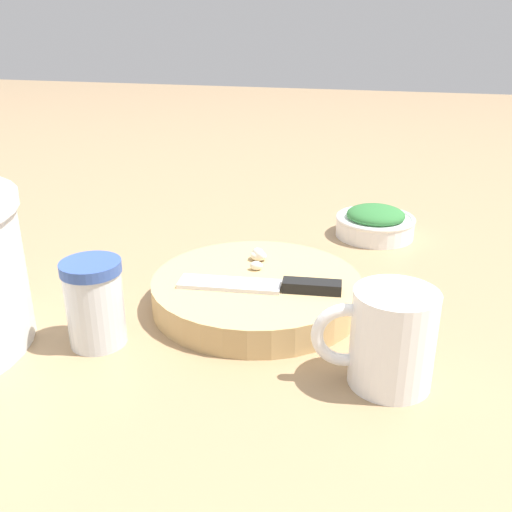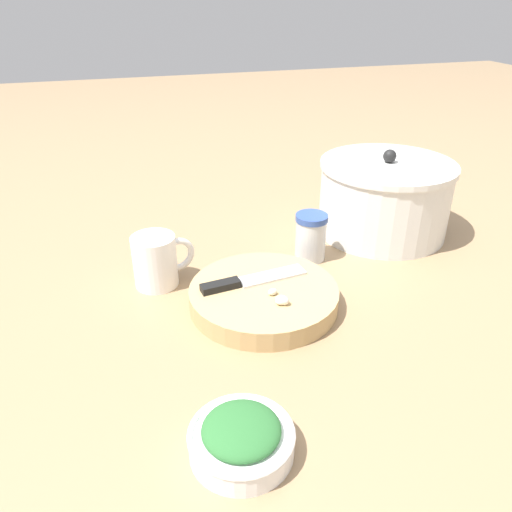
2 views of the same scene
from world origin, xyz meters
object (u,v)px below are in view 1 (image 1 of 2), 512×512
object	(u,v)px
cutting_board	(257,291)
coffee_mug	(389,338)
garlic_cloves	(258,257)
chef_knife	(270,285)
herb_bowl	(375,222)
spice_jar	(95,303)

from	to	relation	value
cutting_board	coffee_mug	xyz separation A→B (m)	(-0.13, -0.17, 0.03)
cutting_board	garlic_cloves	xyz separation A→B (m)	(0.05, 0.01, 0.02)
chef_knife	herb_bowl	world-z (taller)	herb_bowl
chef_knife	garlic_cloves	distance (m)	0.08
herb_bowl	chef_knife	bearing A→B (deg)	162.89
herb_bowl	spice_jar	xyz separation A→B (m)	(-0.42, 0.26, 0.02)
chef_knife	spice_jar	distance (m)	0.20
herb_bowl	spice_jar	size ratio (longest dim) A/B	1.34
garlic_cloves	coffee_mug	world-z (taller)	coffee_mug
cutting_board	garlic_cloves	world-z (taller)	garlic_cloves
spice_jar	coffee_mug	world-z (taller)	coffee_mug
chef_knife	spice_jar	xyz separation A→B (m)	(-0.11, 0.17, 0.01)
chef_knife	coffee_mug	size ratio (longest dim) A/B	1.64
garlic_cloves	herb_bowl	xyz separation A→B (m)	(0.24, -0.13, -0.02)
garlic_cloves	cutting_board	bearing A→B (deg)	-166.25
chef_knife	herb_bowl	size ratio (longest dim) A/B	1.50
garlic_cloves	herb_bowl	bearing A→B (deg)	-28.89
herb_bowl	spice_jar	bearing A→B (deg)	148.38
cutting_board	coffee_mug	size ratio (longest dim) A/B	2.20
chef_knife	herb_bowl	bearing A→B (deg)	-24.29
cutting_board	chef_knife	size ratio (longest dim) A/B	1.34
cutting_board	chef_knife	xyz separation A→B (m)	(-0.02, -0.02, 0.02)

